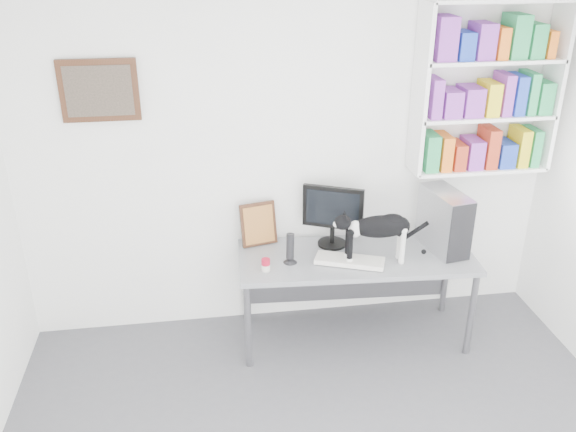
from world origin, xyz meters
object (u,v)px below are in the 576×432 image
Objects in this scene: monitor at (333,216)px; speaker at (290,248)px; soup_can at (266,265)px; pc_tower at (444,221)px; leaning_print at (258,223)px; bookshelf at (487,88)px; keyboard at (350,260)px; desk at (354,297)px; cat at (378,238)px.

speaker is (-0.35, -0.22, -0.12)m from monitor.
monitor is 0.65m from soup_can.
pc_tower is 1.34× the size of leaning_print.
pc_tower reaches higher than soup_can.
speaker is (-1.47, -0.30, -1.02)m from bookshelf.
monitor is 0.37m from keyboard.
keyboard is 2.11× the size of speaker.
monitor is at bearing 30.20° from soup_can.
monitor is 2.08× the size of speaker.
cat reaches higher than desk.
bookshelf reaches higher than keyboard.
monitor is 1.43× the size of leaning_print.
monitor is 0.40m from cat.
soup_can is (-1.34, -0.14, -0.18)m from pc_tower.
bookshelf is at bearing 28.21° from monitor.
bookshelf is at bearing 28.07° from pc_tower.
monitor is at bearing 124.09° from keyboard.
monitor is (-1.11, -0.07, -0.89)m from bookshelf.
leaning_print is at bearing 158.77° from pc_tower.
desk is 0.40m from keyboard.
speaker is at bearing 172.85° from pc_tower.
pc_tower is 0.74× the size of cat.
pc_tower is at bearing -24.66° from leaning_print.
pc_tower reaches higher than desk.
speaker is 0.22m from soup_can.
bookshelf is 1.33m from cat.
speaker is 0.69× the size of leaning_print.
pc_tower reaches higher than leaning_print.
soup_can is (0.01, -0.42, -0.12)m from leaning_print.
keyboard is (0.07, -0.29, -0.22)m from monitor.
monitor is 0.79× the size of cat.
soup_can reaches higher than keyboard.
desk is 19.09× the size of soup_can.
cat is at bearing 6.97° from speaker.
bookshelf is at bearing 13.15° from soup_can.
keyboard is at bearing -52.63° from monitor.
bookshelf is 13.79× the size of soup_can.
bookshelf is 1.81m from speaker.
desk is 3.51× the size of keyboard.
monitor reaches higher than soup_can.
speaker is 2.58× the size of soup_can.
speaker is at bearing -168.00° from keyboard.
bookshelf is 2.03× the size of cat.
bookshelf is 1.57m from keyboard.
soup_can is (-1.65, -0.39, -1.09)m from bookshelf.
desk is 0.88m from pc_tower.
bookshelf is 3.67× the size of leaning_print.
monitor is 0.44m from speaker.
keyboard is 1.45× the size of leaning_print.
pc_tower is (0.80, -0.17, -0.02)m from monitor.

